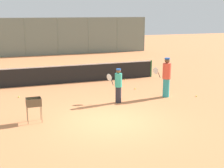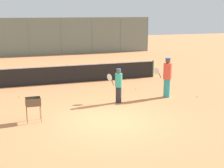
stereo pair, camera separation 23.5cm
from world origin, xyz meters
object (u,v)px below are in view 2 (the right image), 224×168
Objects in this scene: player_white_outfit at (118,85)px; tennis_net at (72,73)px; player_red_cap at (167,77)px; ball_cart at (33,104)px.

tennis_net is at bearing -20.49° from player_white_outfit.
player_red_cap reaches higher than ball_cart.
tennis_net is at bearing -42.87° from player_red_cap.
ball_cart is at bearing 20.94° from player_red_cap.
ball_cart is at bearing -114.06° from tennis_net.
player_red_cap is (2.56, 0.15, 0.18)m from player_white_outfit.
tennis_net is 5.95m from player_red_cap.
player_red_cap is 2.06× the size of ball_cart.
ball_cart is (-3.92, -1.36, -0.11)m from player_white_outfit.
player_white_outfit reaches higher than ball_cart.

